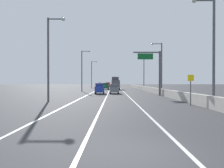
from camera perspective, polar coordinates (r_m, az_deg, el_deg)
name	(u,v)px	position (r m, az deg, el deg)	size (l,w,h in m)	color
ground_plane	(116,89)	(71.29, 1.11, -1.34)	(320.00, 320.00, 0.00)	#38383A
lane_stripe_left	(97,90)	(62.46, -3.84, -1.60)	(0.16, 130.00, 0.00)	silver
lane_stripe_center	(110,90)	(62.30, -0.63, -1.60)	(0.16, 130.00, 0.00)	silver
lane_stripe_right	(122,90)	(62.33, 2.59, -1.60)	(0.16, 130.00, 0.00)	silver
jersey_barrier_right	(154,90)	(48.02, 10.49, -1.58)	(0.60, 120.00, 1.10)	#B2ADA3
overhead_sign_gantry	(155,68)	(39.04, 10.86, 4.07)	(4.68, 0.36, 7.50)	#47474C
speed_advisory_sign	(191,87)	(23.41, 19.14, -0.83)	(0.60, 0.11, 3.00)	#4C4C51
lamp_post_right_near	(211,44)	(22.72, 23.59, 9.09)	(2.14, 0.44, 9.92)	#4C4C51
lamp_post_right_second	(160,64)	(45.06, 12.03, 4.84)	(2.14, 0.44, 9.92)	#4C4C51
lamp_post_right_third	(143,71)	(68.01, 7.80, 3.38)	(2.14, 0.44, 9.92)	#4C4C51
lamp_post_left_near	(50,53)	(27.88, -15.21, 7.51)	(2.14, 0.44, 9.92)	#4C4C51
lamp_post_left_mid	(83,68)	(55.28, -7.32, 4.04)	(2.14, 0.44, 9.92)	#4C4C51
lamp_post_left_far	(92,73)	(83.13, -4.97, 2.86)	(2.14, 0.44, 9.92)	#4C4C51
car_green_0	(106,86)	(69.28, -1.57, -0.56)	(1.88, 4.53, 2.03)	#196033
car_gray_1	(114,89)	(44.70, 0.56, -1.23)	(1.82, 4.26, 1.88)	slate
car_red_2	(108,85)	(97.88, -1.02, -0.21)	(1.91, 4.80, 2.15)	red
car_silver_3	(100,85)	(95.32, -3.02, -0.26)	(1.88, 4.35, 2.04)	#B7B7BC
car_white_4	(115,86)	(78.12, 0.65, -0.41)	(2.00, 4.61, 2.10)	white
car_blue_5	(100,89)	(44.12, -3.13, -1.15)	(1.96, 4.57, 2.06)	#1E389E
box_truck	(115,84)	(69.84, 0.86, 0.08)	(2.62, 8.28, 3.90)	#4C4C51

